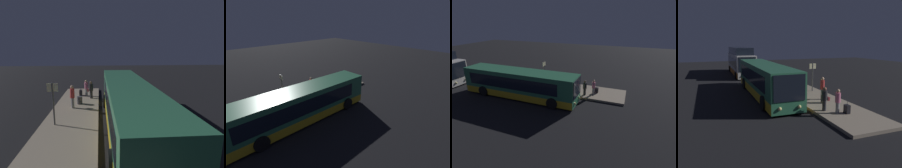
# 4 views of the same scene
# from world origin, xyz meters

# --- Properties ---
(ground) EXTENTS (80.00, 80.00, 0.00)m
(ground) POSITION_xyz_m (0.00, 0.00, 0.00)
(ground) COLOR black
(platform) EXTENTS (20.00, 3.58, 0.20)m
(platform) POSITION_xyz_m (0.00, 3.39, 0.10)
(platform) COLOR gray
(platform) RESTS_ON ground
(bus_lead) EXTENTS (12.62, 2.74, 2.87)m
(bus_lead) POSITION_xyz_m (-0.49, -0.17, 1.43)
(bus_lead) COLOR #2D704C
(bus_lead) RESTS_ON ground
(passenger_boarding) EXTENTS (0.43, 0.60, 1.63)m
(passenger_boarding) POSITION_xyz_m (5.90, 2.30, 1.07)
(passenger_boarding) COLOR #2D2D33
(passenger_boarding) RESTS_ON platform
(passenger_waiting) EXTENTS (0.58, 0.46, 1.83)m
(passenger_waiting) POSITION_xyz_m (3.23, 3.63, 1.21)
(passenger_waiting) COLOR gray
(passenger_waiting) RESTS_ON platform
(passenger_with_bags) EXTENTS (0.48, 0.48, 1.61)m
(passenger_with_bags) POSITION_xyz_m (6.72, 2.80, 1.08)
(passenger_with_bags) COLOR gray
(passenger_with_bags) RESTS_ON platform
(suitcase) EXTENTS (0.42, 0.27, 0.81)m
(suitcase) POSITION_xyz_m (6.95, 3.37, 0.49)
(suitcase) COLOR black
(suitcase) RESTS_ON platform
(sign_post) EXTENTS (0.10, 0.65, 2.66)m
(sign_post) POSITION_xyz_m (0.13, 4.29, 1.87)
(sign_post) COLOR #4C4C51
(sign_post) RESTS_ON platform
(trash_bin) EXTENTS (0.44, 0.44, 0.65)m
(trash_bin) POSITION_xyz_m (4.23, 3.19, 0.52)
(trash_bin) COLOR #3F3F44
(trash_bin) RESTS_ON platform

